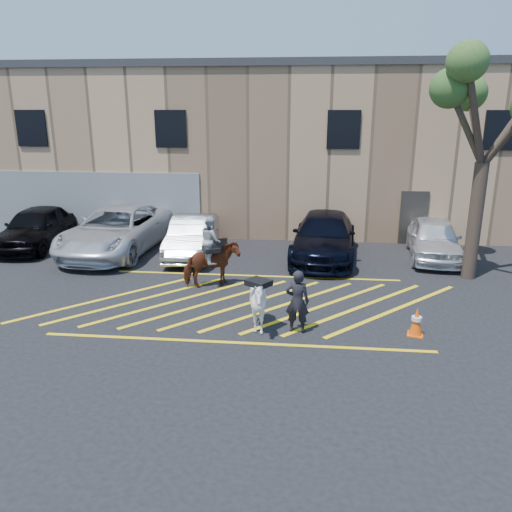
# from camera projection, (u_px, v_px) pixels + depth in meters

# --- Properties ---
(ground) EXTENTS (90.00, 90.00, 0.00)m
(ground) POSITION_uv_depth(u_px,v_px,m) (248.00, 300.00, 14.68)
(ground) COLOR black
(ground) RESTS_ON ground
(car_black_suv) EXTENTS (2.24, 4.91, 1.63)m
(car_black_suv) POSITION_uv_depth(u_px,v_px,m) (36.00, 227.00, 20.06)
(car_black_suv) COLOR black
(car_black_suv) RESTS_ON ground
(car_white_pickup) EXTENTS (3.36, 6.45, 1.73)m
(car_white_pickup) POSITION_uv_depth(u_px,v_px,m) (117.00, 230.00, 19.36)
(car_white_pickup) COLOR silver
(car_white_pickup) RESTS_ON ground
(car_silver_sedan) EXTENTS (1.84, 4.56, 1.47)m
(car_silver_sedan) POSITION_uv_depth(u_px,v_px,m) (192.00, 236.00, 18.97)
(car_silver_sedan) COLOR #959CA2
(car_silver_sedan) RESTS_ON ground
(car_blue_suv) EXTENTS (2.72, 5.73, 1.61)m
(car_blue_suv) POSITION_uv_depth(u_px,v_px,m) (324.00, 236.00, 18.70)
(car_blue_suv) COLOR black
(car_blue_suv) RESTS_ON ground
(car_white_suv) EXTENTS (2.25, 4.56, 1.49)m
(car_white_suv) POSITION_uv_depth(u_px,v_px,m) (434.00, 239.00, 18.61)
(car_white_suv) COLOR silver
(car_white_suv) RESTS_ON ground
(handler) EXTENTS (0.62, 0.43, 1.63)m
(handler) POSITION_uv_depth(u_px,v_px,m) (297.00, 301.00, 12.38)
(handler) COLOR black
(handler) RESTS_ON ground
(warehouse) EXTENTS (32.42, 10.20, 7.30)m
(warehouse) POSITION_uv_depth(u_px,v_px,m) (276.00, 145.00, 25.07)
(warehouse) COLOR tan
(warehouse) RESTS_ON ground
(hatching_zone) EXTENTS (12.60, 5.12, 0.01)m
(hatching_zone) POSITION_uv_depth(u_px,v_px,m) (247.00, 304.00, 14.39)
(hatching_zone) COLOR yellow
(hatching_zone) RESTS_ON ground
(mounted_bay) EXTENTS (1.87, 1.47, 2.26)m
(mounted_bay) POSITION_uv_depth(u_px,v_px,m) (211.00, 259.00, 15.54)
(mounted_bay) COLOR #5C2F15
(mounted_bay) RESTS_ON ground
(saddled_white) EXTENTS (1.70, 1.73, 1.44)m
(saddled_white) POSITION_uv_depth(u_px,v_px,m) (259.00, 303.00, 12.49)
(saddled_white) COLOR white
(saddled_white) RESTS_ON ground
(traffic_cone) EXTENTS (0.46, 0.46, 0.73)m
(traffic_cone) POSITION_uv_depth(u_px,v_px,m) (416.00, 321.00, 12.32)
(traffic_cone) COLOR #EF5A09
(traffic_cone) RESTS_ON ground
(tree) EXTENTS (3.99, 4.37, 7.31)m
(tree) POSITION_uv_depth(u_px,v_px,m) (490.00, 99.00, 14.99)
(tree) COLOR #45352A
(tree) RESTS_ON ground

